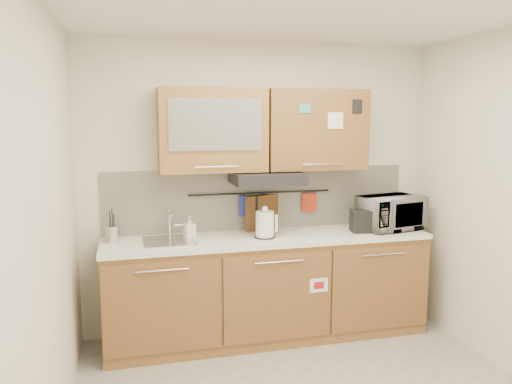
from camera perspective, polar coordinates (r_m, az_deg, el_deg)
ceiling at (r=3.16m, az=7.76°, el=20.55°), size 3.20×3.20×0.00m
wall_back at (r=4.56m, az=0.41°, el=0.50°), size 3.20×0.00×3.20m
wall_left at (r=2.98m, az=-22.83°, el=-4.51°), size 0.00×3.00×3.00m
base_cabinet at (r=4.49m, az=1.40°, el=-11.42°), size 2.80×0.64×0.88m
countertop at (r=4.34m, az=1.43°, el=-5.29°), size 2.82×0.62×0.04m
backsplash at (r=4.57m, az=0.44°, el=-0.77°), size 2.80×0.02×0.56m
upper_cabinets at (r=4.35m, az=0.94°, el=7.12°), size 1.82×0.37×0.70m
range_hood at (r=4.31m, az=1.24°, el=1.63°), size 0.60×0.46×0.10m
sink at (r=4.21m, az=-9.87°, el=-5.51°), size 0.42×0.40×0.26m
utensil_rail at (r=4.52m, az=0.56°, el=-0.09°), size 1.30×0.02×0.02m
utensil_crock at (r=4.26m, az=-16.05°, el=-4.61°), size 0.15×0.15×0.28m
kettle at (r=4.25m, az=1.03°, el=-3.81°), size 0.20×0.18×0.27m
toaster at (r=4.58m, az=12.47°, el=-3.21°), size 0.29×0.20×0.20m
microwave at (r=4.73m, az=15.13°, el=-2.31°), size 0.61×0.48×0.30m
soap_bottle at (r=4.26m, az=-7.60°, el=-4.03°), size 0.10×0.11×0.19m
cutting_board at (r=4.56m, az=0.85°, el=-3.27°), size 0.36×0.16×0.47m
oven_mitt at (r=4.49m, az=-1.25°, el=-1.57°), size 0.11×0.07×0.18m
dark_pouch at (r=4.53m, az=0.53°, el=-1.83°), size 0.15×0.10×0.23m
pot_holder at (r=4.66m, az=6.13°, el=-1.18°), size 0.14×0.07×0.17m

